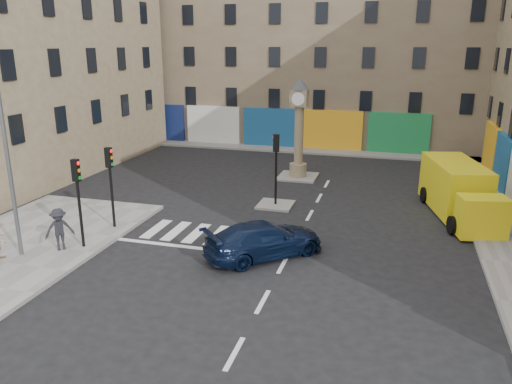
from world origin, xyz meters
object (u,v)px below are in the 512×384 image
at_px(lamp_post, 5,140).
at_px(navy_sedan, 264,240).
at_px(clock_pillar, 299,122).
at_px(traffic_light_left_far, 110,175).
at_px(traffic_light_island, 276,158).
at_px(traffic_light_left_near, 78,189).
at_px(yellow_van, 459,191).
at_px(pedestrian_dark, 59,229).

xyz_separation_m(lamp_post, navy_sedan, (9.28, 2.81, -4.08)).
bearing_deg(lamp_post, clock_pillar, 61.65).
xyz_separation_m(traffic_light_left_far, traffic_light_island, (6.30, 5.40, -0.03)).
bearing_deg(traffic_light_left_near, traffic_light_island, 51.07).
xyz_separation_m(traffic_light_left_near, traffic_light_left_far, (0.00, 2.40, 0.00)).
xyz_separation_m(traffic_light_left_far, lamp_post, (-1.90, -3.80, 2.17)).
bearing_deg(traffic_light_island, clock_pillar, 90.00).
bearing_deg(navy_sedan, traffic_light_left_far, 38.32).
distance_m(traffic_light_left_near, traffic_light_island, 10.03).
xyz_separation_m(lamp_post, yellow_van, (17.22, 10.26, -3.53)).
xyz_separation_m(lamp_post, clock_pillar, (8.20, 15.20, -1.24)).
height_order(traffic_light_island, lamp_post, lamp_post).
distance_m(clock_pillar, yellow_van, 10.53).
bearing_deg(traffic_light_left_near, clock_pillar, 65.45).
bearing_deg(traffic_light_left_near, navy_sedan, 10.82).
height_order(yellow_van, pedestrian_dark, yellow_van).
relative_size(navy_sedan, yellow_van, 0.68).
height_order(traffic_light_left_far, pedestrian_dark, traffic_light_left_far).
relative_size(traffic_light_left_far, navy_sedan, 0.75).
bearing_deg(yellow_van, traffic_light_left_near, -162.57).
bearing_deg(traffic_light_island, traffic_light_left_far, -139.40).
height_order(traffic_light_left_near, pedestrian_dark, traffic_light_left_near).
relative_size(navy_sedan, pedestrian_dark, 2.79).
distance_m(traffic_light_left_near, yellow_van, 17.75).
bearing_deg(lamp_post, pedestrian_dark, 34.70).
distance_m(traffic_light_left_near, pedestrian_dark, 1.81).
bearing_deg(clock_pillar, navy_sedan, -85.00).
bearing_deg(traffic_light_left_far, pedestrian_dark, -102.72).
xyz_separation_m(traffic_light_left_far, pedestrian_dark, (-0.66, -2.94, -1.59)).
relative_size(traffic_light_left_far, traffic_light_island, 1.00).
bearing_deg(navy_sedan, lamp_post, 62.79).
relative_size(traffic_light_left_near, navy_sedan, 0.75).
relative_size(traffic_light_left_near, lamp_post, 0.45).
height_order(traffic_light_left_near, yellow_van, traffic_light_left_near).
height_order(traffic_light_left_near, traffic_light_island, traffic_light_left_near).
bearing_deg(lamp_post, traffic_light_left_near, 36.38).
distance_m(traffic_light_left_far, traffic_light_island, 8.30).
height_order(clock_pillar, pedestrian_dark, clock_pillar).
height_order(traffic_light_left_near, traffic_light_left_far, same).
bearing_deg(traffic_light_left_near, lamp_post, -143.62).
bearing_deg(pedestrian_dark, traffic_light_left_far, 32.74).
relative_size(lamp_post, pedestrian_dark, 4.72).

